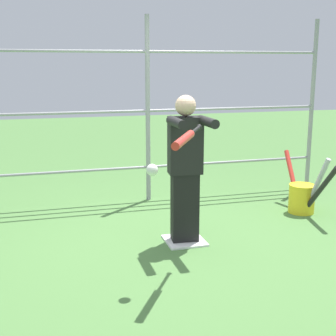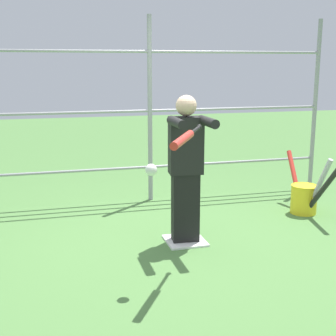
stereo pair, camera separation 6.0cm
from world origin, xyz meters
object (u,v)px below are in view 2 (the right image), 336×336
object	(u,v)px
bat_bucket	(305,196)
baseball_bat_swinging	(185,138)
batter	(186,165)
softball_in_flight	(151,170)

from	to	relation	value
bat_bucket	baseball_bat_swinging	bearing A→B (deg)	34.72
baseball_bat_swinging	bat_bucket	world-z (taller)	baseball_bat_swinging
batter	bat_bucket	distance (m)	1.89
batter	softball_in_flight	bearing A→B (deg)	56.21
batter	bat_bucket	xyz separation A→B (m)	(-1.70, -0.54, -0.60)
batter	softball_in_flight	distance (m)	0.99
batter	baseball_bat_swinging	bearing A→B (deg)	71.93
baseball_bat_swinging	softball_in_flight	bearing A→B (deg)	-1.98
batter	baseball_bat_swinging	distance (m)	0.96
batter	baseball_bat_swinging	xyz separation A→B (m)	(0.27, 0.82, 0.41)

